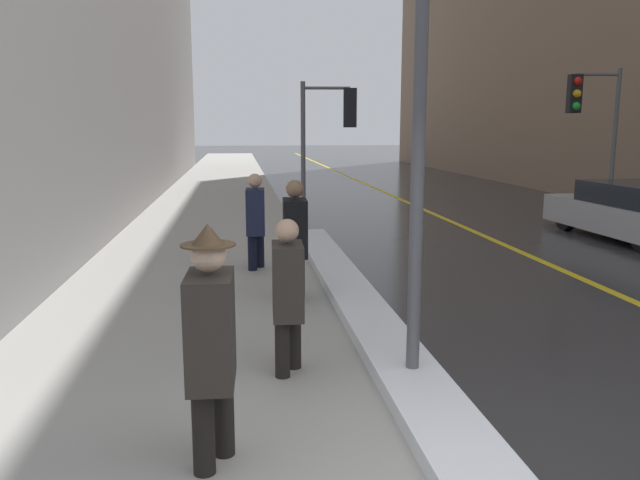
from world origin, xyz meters
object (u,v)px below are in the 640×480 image
at_px(pedestrian_in_glasses, 255,217).
at_px(parked_car_silver, 637,213).
at_px(traffic_light_far, 590,113).
at_px(pedestrian_trailing, 295,234).
at_px(pedestrian_in_fedora, 211,337).
at_px(lamp_post, 422,20).
at_px(pedestrian_with_shoulder_bag, 288,289).
at_px(traffic_light_near, 333,123).

relative_size(pedestrian_in_glasses, parked_car_silver, 0.36).
height_order(traffic_light_far, parked_car_silver, traffic_light_far).
height_order(pedestrian_trailing, pedestrian_in_glasses, pedestrian_trailing).
bearing_deg(pedestrian_in_fedora, lamp_post, 126.46).
distance_m(traffic_light_far, pedestrian_in_glasses, 9.23).
height_order(lamp_post, parked_car_silver, lamp_post).
height_order(traffic_light_far, pedestrian_with_shoulder_bag, traffic_light_far).
bearing_deg(pedestrian_with_shoulder_bag, pedestrian_in_glasses, -175.53).
relative_size(traffic_light_near, traffic_light_far, 0.91).
height_order(pedestrian_trailing, parked_car_silver, pedestrian_trailing).
relative_size(traffic_light_near, pedestrian_with_shoulder_bag, 2.25).
xyz_separation_m(pedestrian_in_fedora, pedestrian_with_shoulder_bag, (0.65, 1.61, -0.11)).
distance_m(pedestrian_with_shoulder_bag, parked_car_silver, 10.11).
relative_size(pedestrian_trailing, parked_car_silver, 0.37).
height_order(lamp_post, pedestrian_in_fedora, lamp_post).
bearing_deg(lamp_post, traffic_light_near, 85.83).
distance_m(traffic_light_far, pedestrian_trailing, 9.86).
bearing_deg(traffic_light_near, traffic_light_far, 1.65).
distance_m(pedestrian_in_fedora, parked_car_silver, 11.66).
bearing_deg(traffic_light_near, pedestrian_in_glasses, -108.08).
distance_m(lamp_post, parked_car_silver, 9.91).
distance_m(traffic_light_near, pedestrian_trailing, 6.75).
xyz_separation_m(pedestrian_trailing, parked_car_silver, (7.58, 3.75, -0.34)).
bearing_deg(pedestrian_in_glasses, pedestrian_trailing, 15.92).
distance_m(pedestrian_in_fedora, pedestrian_in_glasses, 6.17).
xyz_separation_m(pedestrian_with_shoulder_bag, pedestrian_in_glasses, (-0.17, 4.54, 0.05)).
height_order(lamp_post, pedestrian_with_shoulder_bag, lamp_post).
distance_m(traffic_light_far, pedestrian_in_fedora, 13.41).
bearing_deg(pedestrian_in_fedora, parked_car_silver, 135.21).
distance_m(pedestrian_trailing, pedestrian_in_glasses, 2.03).
distance_m(traffic_light_near, pedestrian_in_glasses, 5.10).
bearing_deg(pedestrian_with_shoulder_bag, traffic_light_far, 139.27).
bearing_deg(pedestrian_trailing, pedestrian_in_glasses, -164.08).
bearing_deg(pedestrian_with_shoulder_bag, lamp_post, 72.29).
xyz_separation_m(traffic_light_near, pedestrian_in_fedora, (-2.45, -10.58, -1.50)).
bearing_deg(parked_car_silver, pedestrian_in_fedora, 131.36).
bearing_deg(pedestrian_trailing, pedestrian_in_fedora, -10.60).
relative_size(pedestrian_in_fedora, pedestrian_trailing, 1.04).
xyz_separation_m(pedestrian_in_glasses, parked_car_silver, (8.06, 1.78, -0.31)).
bearing_deg(parked_car_silver, pedestrian_in_glasses, 100.92).
bearing_deg(traffic_light_far, pedestrian_in_fedora, 50.70).
relative_size(lamp_post, pedestrian_with_shoulder_bag, 3.62).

